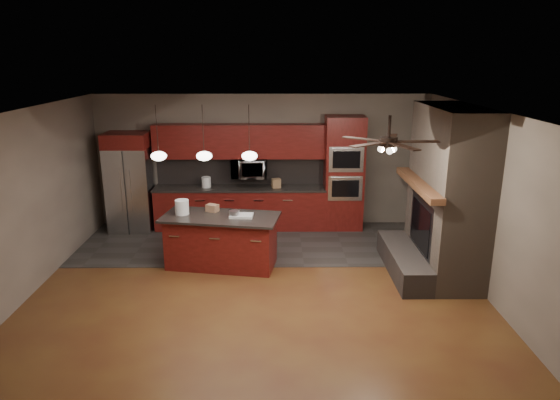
{
  "coord_description": "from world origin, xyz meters",
  "views": [
    {
      "loc": [
        0.29,
        -7.42,
        3.57
      ],
      "look_at": [
        0.35,
        0.6,
        1.23
      ],
      "focal_mm": 32.0,
      "sensor_mm": 36.0,
      "label": 1
    }
  ],
  "objects_px": {
    "refrigerator": "(130,182)",
    "counter_bucket": "(206,182)",
    "kitchen_island": "(221,241)",
    "white_bucket": "(182,207)",
    "counter_box": "(276,183)",
    "microwave": "(249,168)",
    "paint_can": "(234,214)",
    "paint_tray": "(241,216)",
    "cardboard_box": "(212,208)",
    "oven_tower": "(344,173)"
  },
  "relations": [
    {
      "from": "refrigerator",
      "to": "counter_bucket",
      "type": "xyz_separation_m",
      "value": [
        1.57,
        0.08,
        -0.02
      ]
    },
    {
      "from": "paint_tray",
      "to": "counter_bucket",
      "type": "relative_size",
      "value": 1.79
    },
    {
      "from": "refrigerator",
      "to": "paint_tray",
      "type": "distance_m",
      "value": 3.14
    },
    {
      "from": "microwave",
      "to": "counter_box",
      "type": "relative_size",
      "value": 3.79
    },
    {
      "from": "refrigerator",
      "to": "paint_can",
      "type": "bearing_deg",
      "value": -40.78
    },
    {
      "from": "paint_tray",
      "to": "counter_box",
      "type": "xyz_separation_m",
      "value": [
        0.59,
        2.0,
        0.06
      ]
    },
    {
      "from": "counter_box",
      "to": "cardboard_box",
      "type": "bearing_deg",
      "value": -140.43
    },
    {
      "from": "kitchen_island",
      "to": "paint_tray",
      "type": "relative_size",
      "value": 5.38
    },
    {
      "from": "counter_bucket",
      "to": "counter_box",
      "type": "distance_m",
      "value": 1.46
    },
    {
      "from": "paint_can",
      "to": "cardboard_box",
      "type": "distance_m",
      "value": 0.53
    },
    {
      "from": "microwave",
      "to": "paint_tray",
      "type": "relative_size",
      "value": 1.87
    },
    {
      "from": "cardboard_box",
      "to": "paint_can",
      "type": "bearing_deg",
      "value": -11.48
    },
    {
      "from": "white_bucket",
      "to": "counter_box",
      "type": "bearing_deg",
      "value": 48.73
    },
    {
      "from": "paint_can",
      "to": "cardboard_box",
      "type": "height_order",
      "value": "cardboard_box"
    },
    {
      "from": "paint_can",
      "to": "counter_bucket",
      "type": "relative_size",
      "value": 0.8
    },
    {
      "from": "kitchen_island",
      "to": "cardboard_box",
      "type": "distance_m",
      "value": 0.6
    },
    {
      "from": "oven_tower",
      "to": "paint_can",
      "type": "height_order",
      "value": "oven_tower"
    },
    {
      "from": "paint_tray",
      "to": "cardboard_box",
      "type": "bearing_deg",
      "value": 154.51
    },
    {
      "from": "oven_tower",
      "to": "cardboard_box",
      "type": "xyz_separation_m",
      "value": [
        -2.53,
        -1.74,
        -0.21
      ]
    },
    {
      "from": "paint_can",
      "to": "counter_box",
      "type": "bearing_deg",
      "value": 70.77
    },
    {
      "from": "refrigerator",
      "to": "kitchen_island",
      "type": "relative_size",
      "value": 0.98
    },
    {
      "from": "counter_box",
      "to": "paint_can",
      "type": "bearing_deg",
      "value": -126.21
    },
    {
      "from": "paint_can",
      "to": "paint_tray",
      "type": "distance_m",
      "value": 0.13
    },
    {
      "from": "oven_tower",
      "to": "counter_bucket",
      "type": "distance_m",
      "value": 2.88
    },
    {
      "from": "refrigerator",
      "to": "counter_box",
      "type": "xyz_separation_m",
      "value": [
        3.03,
        0.03,
        -0.03
      ]
    },
    {
      "from": "refrigerator",
      "to": "kitchen_island",
      "type": "xyz_separation_m",
      "value": [
        2.07,
        -1.93,
        -0.56
      ]
    },
    {
      "from": "paint_tray",
      "to": "counter_bucket",
      "type": "xyz_separation_m",
      "value": [
        -0.87,
        2.05,
        0.07
      ]
    },
    {
      "from": "microwave",
      "to": "oven_tower",
      "type": "bearing_deg",
      "value": -1.66
    },
    {
      "from": "cardboard_box",
      "to": "oven_tower",
      "type": "bearing_deg",
      "value": 61.85
    },
    {
      "from": "refrigerator",
      "to": "paint_can",
      "type": "height_order",
      "value": "refrigerator"
    },
    {
      "from": "counter_bucket",
      "to": "microwave",
      "type": "bearing_deg",
      "value": 3.19
    },
    {
      "from": "kitchen_island",
      "to": "white_bucket",
      "type": "xyz_separation_m",
      "value": [
        -0.67,
        0.11,
        0.58
      ]
    },
    {
      "from": "microwave",
      "to": "counter_bucket",
      "type": "bearing_deg",
      "value": -176.81
    },
    {
      "from": "paint_can",
      "to": "counter_bucket",
      "type": "xyz_separation_m",
      "value": [
        -0.75,
        2.08,
        0.03
      ]
    },
    {
      "from": "white_bucket",
      "to": "refrigerator",
      "type": "bearing_deg",
      "value": 127.67
    },
    {
      "from": "paint_can",
      "to": "oven_tower",
      "type": "bearing_deg",
      "value": 44.41
    },
    {
      "from": "oven_tower",
      "to": "counter_box",
      "type": "relative_size",
      "value": 12.32
    },
    {
      "from": "kitchen_island",
      "to": "cardboard_box",
      "type": "relative_size",
      "value": 10.53
    },
    {
      "from": "refrigerator",
      "to": "counter_box",
      "type": "height_order",
      "value": "refrigerator"
    },
    {
      "from": "paint_tray",
      "to": "oven_tower",
      "type": "bearing_deg",
      "value": 49.67
    },
    {
      "from": "kitchen_island",
      "to": "counter_bucket",
      "type": "relative_size",
      "value": 9.65
    },
    {
      "from": "oven_tower",
      "to": "kitchen_island",
      "type": "relative_size",
      "value": 1.13
    },
    {
      "from": "kitchen_island",
      "to": "paint_can",
      "type": "height_order",
      "value": "paint_can"
    },
    {
      "from": "paint_can",
      "to": "counter_bucket",
      "type": "bearing_deg",
      "value": 109.9
    },
    {
      "from": "cardboard_box",
      "to": "counter_bucket",
      "type": "xyz_separation_m",
      "value": [
        -0.34,
        1.75,
        0.03
      ]
    },
    {
      "from": "counter_bucket",
      "to": "counter_box",
      "type": "relative_size",
      "value": 1.13
    },
    {
      "from": "kitchen_island",
      "to": "paint_can",
      "type": "bearing_deg",
      "value": -7.17
    },
    {
      "from": "kitchen_island",
      "to": "paint_can",
      "type": "xyz_separation_m",
      "value": [
        0.25,
        -0.07,
        0.51
      ]
    },
    {
      "from": "paint_tray",
      "to": "counter_bucket",
      "type": "bearing_deg",
      "value": 117.08
    },
    {
      "from": "refrigerator",
      "to": "paint_tray",
      "type": "relative_size",
      "value": 5.27
    }
  ]
}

